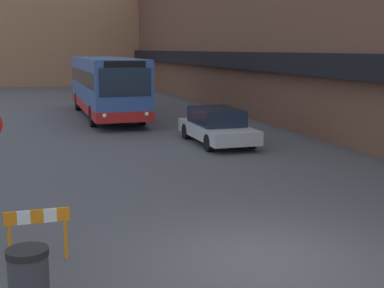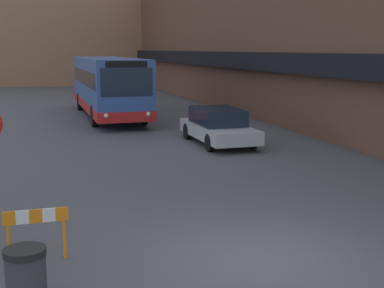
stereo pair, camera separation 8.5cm
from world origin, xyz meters
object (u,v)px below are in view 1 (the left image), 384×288
Objects in this scene: city_bus at (106,85)px; construction_barricade at (37,225)px; parked_car_front at (217,126)px; trash_bin at (29,281)px.

construction_barricade is at bearing -101.68° from city_bus.
construction_barricade is (-7.00, -10.20, -0.03)m from parked_car_front.
city_bus is 20.31m from construction_barricade.
trash_bin is 0.86× the size of construction_barricade.
city_bus is at bearing 106.66° from parked_car_front.
parked_car_front is 12.36m from construction_barricade.
parked_car_front reaches higher than trash_bin.
parked_car_front is 4.84× the size of trash_bin.
city_bus reaches higher than parked_car_front.
parked_car_front reaches higher than construction_barricade.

